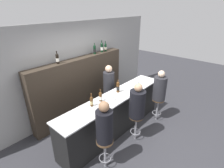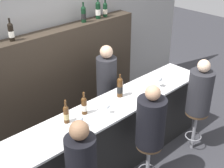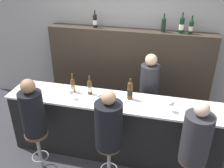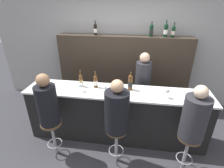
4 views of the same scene
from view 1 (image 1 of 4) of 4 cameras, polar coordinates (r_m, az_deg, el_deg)
The scene contains 21 objects.
ground_plane at distance 4.57m, azimuth 3.58°, elevation -16.15°, with size 16.00×16.00×0.00m, color #333338.
wall_back at distance 5.02m, azimuth -12.00°, elevation 4.45°, with size 6.40×0.05×2.60m.
bar_counter at distance 4.40m, azimuth 0.90°, elevation -9.73°, with size 3.21×0.59×0.99m.
back_bar_cabinet at distance 5.02m, azimuth -9.99°, elevation -0.98°, with size 3.01×0.28×1.69m.
wine_bottle_counter_0 at distance 3.74m, azimuth -6.69°, elevation -5.61°, with size 0.07×0.07×0.30m.
wine_bottle_counter_1 at distance 3.90m, azimuth -3.78°, elevation -4.13°, with size 0.07×0.07×0.30m.
wine_bottle_counter_2 at distance 4.29m, azimuth 1.97°, elevation -0.94°, with size 0.08×0.08×0.33m.
wine_bottle_backbar_0 at distance 4.35m, azimuth -17.41°, elevation 7.95°, with size 0.07×0.07×0.31m.
wine_bottle_backbar_1 at distance 5.06m, azimuth -5.70°, elevation 11.16°, with size 0.08×0.08×0.31m.
wine_bottle_backbar_2 at distance 5.26m, azimuth -3.33°, elevation 11.86°, with size 0.08×0.08×0.34m.
wine_bottle_backbar_3 at distance 5.37m, azimuth -2.15°, elevation 11.93°, with size 0.07×0.07×0.30m.
wine_glass_0 at distance 3.65m, azimuth -3.97°, elevation -6.37°, with size 0.08×0.08×0.15m.
wine_glass_1 at distance 3.93m, azimuth 0.37°, elevation -4.23°, with size 0.08×0.08×0.14m.
wine_glass_2 at distance 4.64m, azimuth 8.45°, elevation 0.53°, with size 0.08×0.08×0.17m.
bar_stool_left at distance 3.53m, azimuth -2.35°, elevation -19.78°, with size 0.33×0.33×0.66m.
guest_seated_left at distance 3.20m, azimuth -2.52°, elevation -13.11°, with size 0.31×0.31×0.83m.
bar_stool_middle at distance 4.17m, azimuth 7.83°, elevation -12.04°, with size 0.33×0.33×0.66m.
guest_seated_middle at distance 3.90m, azimuth 8.25°, elevation -6.12°, with size 0.35×0.35×0.81m.
bar_stool_right at distance 4.95m, azimuth 14.71°, elevation -6.29°, with size 0.33×0.33×0.66m.
guest_seated_right at distance 4.73m, azimuth 15.34°, elevation -1.07°, with size 0.34×0.34×0.81m.
bartender at distance 4.94m, azimuth -1.03°, elevation -2.88°, with size 0.31×0.31×1.51m.
Camera 1 is at (-2.79, -2.08, 2.97)m, focal length 28.00 mm.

